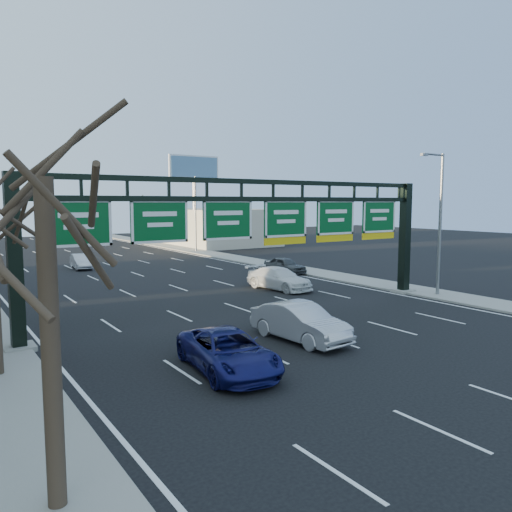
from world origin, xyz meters
TOP-DOWN VIEW (x-y plane):
  - ground at (0.00, 0.00)m, footprint 160.00×160.00m
  - sidewalk_right at (12.80, 20.00)m, footprint 3.00×120.00m
  - lane_markings at (0.00, 20.00)m, footprint 21.60×120.00m
  - sign_gantry at (0.16, 8.00)m, footprint 24.60×1.20m
  - building_right_distant at (20.00, 50.00)m, footprint 12.00×20.00m
  - tree_near at (-12.80, -4.00)m, footprint 3.60×3.60m
  - streetlight_near at (12.47, 6.00)m, footprint 2.15×0.22m
  - streetlight_far at (12.47, 40.00)m, footprint 2.15×0.22m
  - billboard_right at (15.00, 44.98)m, footprint 7.00×0.50m
  - traffic_signal_mast at (5.69, 55.00)m, footprint 10.16×0.54m
  - car_blue_suv at (-5.92, 1.11)m, footprint 3.02×5.45m
  - car_silver_sedan at (-1.32, 2.78)m, footprint 2.09×5.05m
  - car_white_wagon at (5.56, 13.60)m, footprint 2.87×5.43m
  - car_grey_far at (10.50, 19.47)m, footprint 2.10×4.21m
  - car_silver_distant at (-2.97, 32.09)m, footprint 1.71×4.11m

SIDE VIEW (x-z plane):
  - ground at x=0.00m, z-range 0.00..0.00m
  - lane_markings at x=0.00m, z-range 0.00..0.01m
  - sidewalk_right at x=12.80m, z-range 0.00..0.12m
  - car_silver_distant at x=-2.97m, z-range 0.00..1.32m
  - car_grey_far at x=10.50m, z-range 0.00..1.38m
  - car_blue_suv at x=-5.92m, z-range 0.00..1.44m
  - car_white_wagon at x=5.56m, z-range 0.00..1.50m
  - car_silver_sedan at x=-1.32m, z-range 0.00..1.63m
  - building_right_distant at x=20.00m, z-range 0.00..5.00m
  - sign_gantry at x=0.16m, z-range 1.03..8.23m
  - streetlight_near at x=12.47m, z-range 0.58..9.58m
  - streetlight_far at x=12.47m, z-range 0.58..9.58m
  - traffic_signal_mast at x=5.69m, z-range 2.00..9.00m
  - tree_near at x=-12.80m, z-range 3.05..11.91m
  - billboard_right at x=15.00m, z-range 3.06..15.06m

